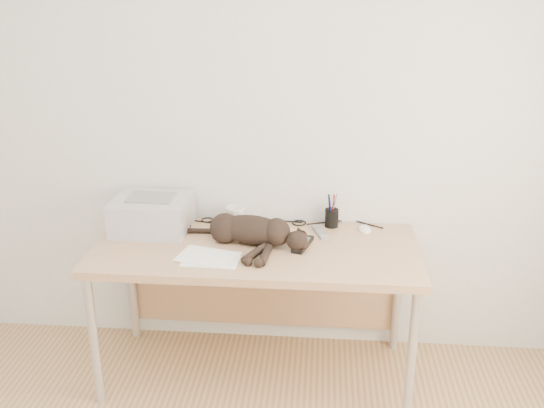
# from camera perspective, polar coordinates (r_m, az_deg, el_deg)

# --- Properties ---
(wall_back) EXTENTS (3.50, 0.00, 3.50)m
(wall_back) POSITION_cam_1_polar(r_m,az_deg,el_deg) (3.15, -0.90, 8.04)
(wall_back) COLOR silver
(wall_back) RESTS_ON floor
(desk) EXTENTS (1.60, 0.70, 0.74)m
(desk) POSITION_cam_1_polar(r_m,az_deg,el_deg) (3.12, -1.34, -5.59)
(desk) COLOR tan
(desk) RESTS_ON floor
(printer) EXTENTS (0.39, 0.34, 0.18)m
(printer) POSITION_cam_1_polar(r_m,az_deg,el_deg) (3.22, -11.22, -0.90)
(printer) COLOR silver
(printer) RESTS_ON desk
(papers) EXTENTS (0.31, 0.24, 0.01)m
(papers) POSITION_cam_1_polar(r_m,az_deg,el_deg) (2.88, -5.98, -5.05)
(papers) COLOR white
(papers) RESTS_ON desk
(cat) EXTENTS (0.67, 0.40, 0.16)m
(cat) POSITION_cam_1_polar(r_m,az_deg,el_deg) (2.99, -2.25, -2.58)
(cat) COLOR black
(cat) RESTS_ON desk
(mug) EXTENTS (0.15, 0.15, 0.10)m
(mug) POSITION_cam_1_polar(r_m,az_deg,el_deg) (3.24, -3.46, -1.08)
(mug) COLOR white
(mug) RESTS_ON desk
(pen_cup) EXTENTS (0.07, 0.07, 0.18)m
(pen_cup) POSITION_cam_1_polar(r_m,az_deg,el_deg) (3.22, 5.63, -1.28)
(pen_cup) COLOR black
(pen_cup) RESTS_ON desk
(remote_grey) EXTENTS (0.10, 0.18, 0.02)m
(remote_grey) POSITION_cam_1_polar(r_m,az_deg,el_deg) (3.14, 4.59, -2.68)
(remote_grey) COLOR gray
(remote_grey) RESTS_ON desk
(remote_black) EXTENTS (0.11, 0.20, 0.02)m
(remote_black) POSITION_cam_1_polar(r_m,az_deg,el_deg) (2.99, 2.91, -3.81)
(remote_black) COLOR black
(remote_black) RESTS_ON desk
(mouse) EXTENTS (0.08, 0.12, 0.04)m
(mouse) POSITION_cam_1_polar(r_m,az_deg,el_deg) (3.20, 8.74, -2.18)
(mouse) COLOR white
(mouse) RESTS_ON desk
(cable_tangle) EXTENTS (1.36, 0.08, 0.01)m
(cable_tangle) POSITION_cam_1_polar(r_m,az_deg,el_deg) (3.27, -0.94, -1.68)
(cable_tangle) COLOR black
(cable_tangle) RESTS_ON desk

